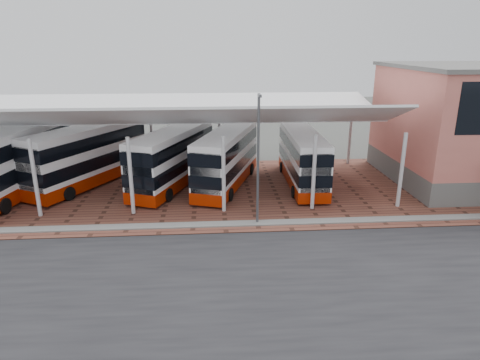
{
  "coord_description": "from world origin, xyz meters",
  "views": [
    {
      "loc": [
        -0.86,
        -18.22,
        10.85
      ],
      "look_at": [
        1.01,
        7.64,
        2.48
      ],
      "focal_mm": 32.0,
      "sensor_mm": 36.0,
      "label": 1
    }
  ],
  "objects_px": {
    "bus_2": "(88,156)",
    "bus_3": "(173,159)",
    "bus_5": "(302,159)",
    "bus_4": "(227,159)",
    "bus_1": "(15,162)"
  },
  "relations": [
    {
      "from": "bus_3",
      "to": "bus_4",
      "type": "relative_size",
      "value": 1.02
    },
    {
      "from": "bus_4",
      "to": "bus_5",
      "type": "xyz_separation_m",
      "value": [
        5.95,
        -0.05,
        -0.08
      ]
    },
    {
      "from": "bus_2",
      "to": "bus_5",
      "type": "height_order",
      "value": "bus_2"
    },
    {
      "from": "bus_2",
      "to": "bus_5",
      "type": "relative_size",
      "value": 1.09
    },
    {
      "from": "bus_1",
      "to": "bus_4",
      "type": "height_order",
      "value": "bus_1"
    },
    {
      "from": "bus_4",
      "to": "bus_5",
      "type": "height_order",
      "value": "bus_4"
    },
    {
      "from": "bus_1",
      "to": "bus_3",
      "type": "bearing_deg",
      "value": 16.19
    },
    {
      "from": "bus_2",
      "to": "bus_3",
      "type": "xyz_separation_m",
      "value": [
        6.65,
        -0.86,
        -0.11
      ]
    },
    {
      "from": "bus_1",
      "to": "bus_5",
      "type": "bearing_deg",
      "value": 12.42
    },
    {
      "from": "bus_2",
      "to": "bus_5",
      "type": "bearing_deg",
      "value": 24.37
    },
    {
      "from": "bus_1",
      "to": "bus_5",
      "type": "relative_size",
      "value": 1.2
    },
    {
      "from": "bus_5",
      "to": "bus_1",
      "type": "bearing_deg",
      "value": -176.19
    },
    {
      "from": "bus_1",
      "to": "bus_5",
      "type": "xyz_separation_m",
      "value": [
        21.45,
        0.84,
        -0.37
      ]
    },
    {
      "from": "bus_2",
      "to": "bus_3",
      "type": "relative_size",
      "value": 1.02
    },
    {
      "from": "bus_4",
      "to": "bus_5",
      "type": "relative_size",
      "value": 1.05
    }
  ]
}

